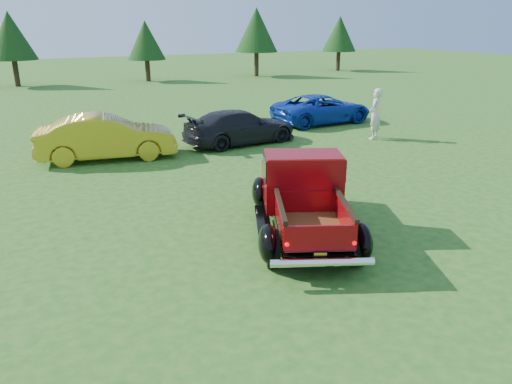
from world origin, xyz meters
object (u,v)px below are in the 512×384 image
(tree_mid_left, at_px, (11,36))
(tree_far_east, at_px, (340,34))
(pickup_truck, at_px, (302,193))
(show_car_grey, at_px, (240,127))
(spectator, at_px, (375,114))
(tree_mid_right, at_px, (146,40))
(show_car_blue, at_px, (322,109))
(show_car_yellow, at_px, (106,137))
(tree_east, at_px, (256,30))

(tree_mid_left, xyz_separation_m, tree_far_east, (27.00, -0.50, -0.14))
(pickup_truck, bearing_deg, show_car_grey, 98.45)
(show_car_grey, height_order, spectator, spectator)
(tree_mid_right, height_order, show_car_blue, tree_mid_right)
(tree_mid_left, distance_m, spectator, 26.95)
(show_car_yellow, height_order, spectator, spectator)
(pickup_truck, relative_size, show_car_grey, 1.12)
(show_car_blue, bearing_deg, show_car_grey, 109.10)
(tree_far_east, xyz_separation_m, spectator, (-15.80, -23.89, -2.29))
(show_car_grey, distance_m, show_car_blue, 5.28)
(show_car_yellow, bearing_deg, tree_mid_left, 13.73)
(tree_east, xyz_separation_m, spectator, (-6.80, -22.89, -2.70))
(tree_east, height_order, tree_far_east, tree_east)
(show_car_yellow, relative_size, spectator, 2.30)
(tree_mid_right, distance_m, tree_east, 9.04)
(tree_east, height_order, show_car_yellow, tree_east)
(tree_east, distance_m, pickup_truck, 32.38)
(tree_mid_left, bearing_deg, tree_east, -4.76)
(pickup_truck, bearing_deg, tree_far_east, 77.29)
(show_car_yellow, bearing_deg, spectator, -89.70)
(show_car_grey, bearing_deg, show_car_yellow, 84.53)
(tree_mid_right, relative_size, tree_east, 0.81)
(spectator, bearing_deg, tree_mid_right, -119.58)
(show_car_yellow, xyz_separation_m, spectator, (9.70, -1.65, 0.23))
(tree_east, relative_size, show_car_blue, 1.19)
(tree_far_east, bearing_deg, show_car_grey, -132.94)
(tree_mid_right, height_order, show_car_yellow, tree_mid_right)
(show_car_blue, xyz_separation_m, spectator, (-0.03, -3.54, 0.33))
(tree_mid_left, relative_size, show_car_blue, 1.10)
(tree_mid_left, bearing_deg, spectator, -65.34)
(tree_east, relative_size, pickup_truck, 1.13)
(tree_mid_right, distance_m, tree_far_east, 18.01)
(tree_mid_right, bearing_deg, show_car_blue, -83.60)
(tree_far_east, bearing_deg, tree_east, -173.66)
(tree_east, height_order, show_car_grey, tree_east)
(tree_east, distance_m, tree_far_east, 9.06)
(tree_mid_right, xyz_separation_m, tree_far_east, (18.00, 0.50, 0.27))
(tree_far_east, height_order, spectator, tree_far_east)
(tree_east, bearing_deg, show_car_yellow, -127.84)
(tree_mid_right, distance_m, pickup_truck, 30.06)
(tree_mid_left, bearing_deg, tree_far_east, -1.06)
(tree_far_east, height_order, pickup_truck, tree_far_east)
(tree_mid_right, bearing_deg, tree_mid_left, 173.66)
(tree_mid_right, height_order, spectator, tree_mid_right)
(pickup_truck, relative_size, show_car_blue, 1.05)
(pickup_truck, bearing_deg, tree_mid_right, 105.12)
(tree_mid_left, bearing_deg, show_car_blue, -61.70)
(tree_far_east, xyz_separation_m, pickup_truck, (-22.98, -30.06, -2.45))
(tree_mid_left, distance_m, tree_east, 18.06)
(pickup_truck, height_order, spectator, spectator)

